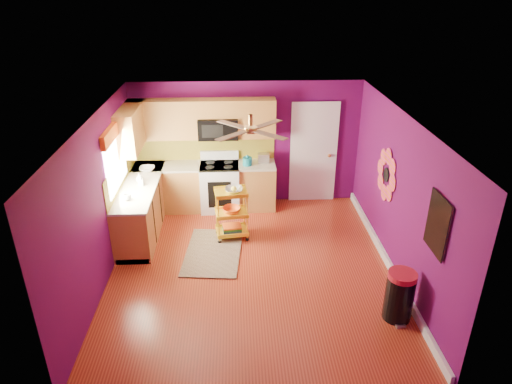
{
  "coord_description": "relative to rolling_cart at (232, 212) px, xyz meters",
  "views": [
    {
      "loc": [
        -0.22,
        -6.14,
        4.3
      ],
      "look_at": [
        0.09,
        0.4,
        1.18
      ],
      "focal_mm": 32.0,
      "sensor_mm": 36.0,
      "label": 1
    }
  ],
  "objects": [
    {
      "name": "ground",
      "position": [
        0.31,
        -0.99,
        -0.52
      ],
      "size": [
        5.0,
        5.0,
        0.0
      ],
      "primitive_type": "plane",
      "color": "maroon",
      "rests_on": "ground"
    },
    {
      "name": "shag_rug",
      "position": [
        -0.33,
        -0.5,
        -0.51
      ],
      "size": [
        1.05,
        1.57,
        0.02
      ],
      "primitive_type": "cube",
      "rotation": [
        0.0,
        0.0,
        -0.09
      ],
      "color": "black",
      "rests_on": "ground"
    },
    {
      "name": "upper_cabinetry",
      "position": [
        -0.93,
        1.18,
        1.28
      ],
      "size": [
        2.8,
        2.3,
        1.26
      ],
      "color": "#986129",
      "rests_on": "ground"
    },
    {
      "name": "electric_range",
      "position": [
        -0.24,
        1.18,
        -0.04
      ],
      "size": [
        0.76,
        0.66,
        1.13
      ],
      "color": "white",
      "rests_on": "ground"
    },
    {
      "name": "room_envelope",
      "position": [
        0.34,
        -0.99,
        1.11
      ],
      "size": [
        4.54,
        5.04,
        2.52
      ],
      "color": "#56094C",
      "rests_on": "ground"
    },
    {
      "name": "lower_cabinets",
      "position": [
        -1.04,
        0.82,
        -0.09
      ],
      "size": [
        2.81,
        2.31,
        0.94
      ],
      "color": "#986129",
      "rests_on": "ground"
    },
    {
      "name": "teal_kettle",
      "position": [
        0.31,
        1.14,
        0.5
      ],
      "size": [
        0.18,
        0.18,
        0.21
      ],
      "color": "#127889",
      "rests_on": "lower_cabinets"
    },
    {
      "name": "toaster",
      "position": [
        0.64,
        1.28,
        0.51
      ],
      "size": [
        0.22,
        0.15,
        0.18
      ],
      "primitive_type": "cube",
      "color": "beige",
      "rests_on": "lower_cabinets"
    },
    {
      "name": "left_window",
      "position": [
        -1.91,
        0.06,
        1.22
      ],
      "size": [
        0.08,
        1.35,
        1.08
      ],
      "color": "white",
      "rests_on": "ground"
    },
    {
      "name": "right_wall_art",
      "position": [
        2.54,
        -1.33,
        0.92
      ],
      "size": [
        0.04,
        2.74,
        1.04
      ],
      "color": "black",
      "rests_on": "ground"
    },
    {
      "name": "soap_bottle_b",
      "position": [
        -1.64,
        0.42,
        0.5
      ],
      "size": [
        0.13,
        0.13,
        0.17
      ],
      "primitive_type": "imported",
      "color": "white",
      "rests_on": "lower_cabinets"
    },
    {
      "name": "counter_dish",
      "position": [
        -1.6,
        0.96,
        0.45
      ],
      "size": [
        0.29,
        0.29,
        0.07
      ],
      "primitive_type": "imported",
      "color": "white",
      "rests_on": "lower_cabinets"
    },
    {
      "name": "panel_door",
      "position": [
        1.66,
        1.47,
        0.5
      ],
      "size": [
        0.95,
        0.11,
        2.15
      ],
      "color": "white",
      "rests_on": "ground"
    },
    {
      "name": "ceiling_fan",
      "position": [
        0.31,
        -0.79,
        1.77
      ],
      "size": [
        1.01,
        1.01,
        0.26
      ],
      "color": "#BF8C3F",
      "rests_on": "ground"
    },
    {
      "name": "rolling_cart",
      "position": [
        0.0,
        0.0,
        0.0
      ],
      "size": [
        0.61,
        0.48,
        1.01
      ],
      "color": "yellow",
      "rests_on": "ground"
    },
    {
      "name": "trash_can",
      "position": [
        2.27,
        -2.25,
        -0.15
      ],
      "size": [
        0.44,
        0.46,
        0.74
      ],
      "color": "black",
      "rests_on": "ground"
    },
    {
      "name": "counter_cup",
      "position": [
        -1.72,
        -0.3,
        0.47
      ],
      "size": [
        0.13,
        0.13,
        0.11
      ],
      "primitive_type": "imported",
      "color": "white",
      "rests_on": "lower_cabinets"
    },
    {
      "name": "soap_bottle_a",
      "position": [
        -1.59,
        0.27,
        0.51
      ],
      "size": [
        0.09,
        0.09,
        0.19
      ],
      "primitive_type": "imported",
      "color": "#EA3F72",
      "rests_on": "lower_cabinets"
    }
  ]
}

